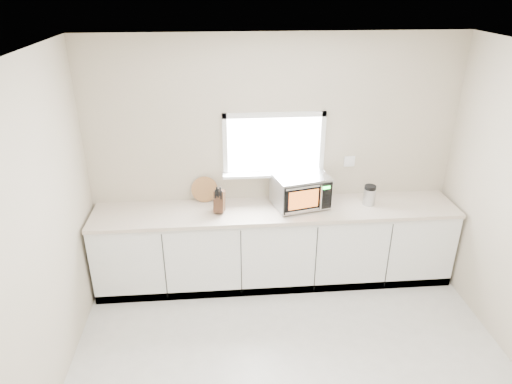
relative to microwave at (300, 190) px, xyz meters
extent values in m
cube|color=beige|center=(-0.26, 0.26, 0.24)|extent=(4.00, 0.02, 2.70)
cube|color=white|center=(-0.26, 0.24, 0.44)|extent=(1.00, 0.02, 0.60)
cube|color=white|center=(-0.26, 0.18, 0.12)|extent=(1.12, 0.16, 0.03)
cube|color=white|center=(-0.26, 0.23, 0.77)|extent=(1.10, 0.04, 0.05)
cube|color=white|center=(-0.26, 0.23, 0.12)|extent=(1.10, 0.04, 0.05)
cube|color=white|center=(-0.79, 0.23, 0.44)|extent=(0.05, 0.04, 0.70)
cube|color=white|center=(0.26, 0.23, 0.44)|extent=(0.05, 0.04, 0.70)
cube|color=white|center=(0.59, 0.25, 0.21)|extent=(0.12, 0.01, 0.12)
cube|color=white|center=(-0.26, -0.04, -0.67)|extent=(3.92, 0.60, 0.88)
cube|color=beige|center=(-0.26, -0.05, -0.21)|extent=(3.92, 0.64, 0.04)
cylinder|color=black|center=(-0.19, -0.21, -0.18)|extent=(0.03, 0.03, 0.02)
cylinder|color=black|center=(-0.27, 0.11, -0.18)|extent=(0.03, 0.03, 0.02)
cylinder|color=black|center=(0.26, -0.10, -0.18)|extent=(0.03, 0.03, 0.02)
cylinder|color=black|center=(0.19, 0.22, -0.18)|extent=(0.03, 0.03, 0.02)
cube|color=#B5B7BD|center=(0.00, 0.01, 0.00)|extent=(0.64, 0.54, 0.33)
cube|color=black|center=(0.05, -0.21, 0.00)|extent=(0.52, 0.14, 0.29)
cube|color=orange|center=(0.00, -0.22, 0.00)|extent=(0.32, 0.08, 0.20)
cylinder|color=silver|center=(0.18, -0.20, 0.00)|extent=(0.02, 0.02, 0.26)
cube|color=black|center=(0.23, -0.17, 0.00)|extent=(0.13, 0.04, 0.29)
cube|color=#19FF33|center=(0.23, -0.17, 0.10)|extent=(0.09, 0.03, 0.03)
cube|color=silver|center=(0.00, 0.01, 0.17)|extent=(0.64, 0.54, 0.01)
cube|color=#442A18|center=(-0.87, -0.07, -0.06)|extent=(0.14, 0.23, 0.26)
cube|color=black|center=(-0.91, -0.11, 0.04)|extent=(0.02, 0.04, 0.09)
cube|color=black|center=(-0.88, -0.12, 0.05)|extent=(0.02, 0.04, 0.09)
cube|color=black|center=(-0.85, -0.13, 0.03)|extent=(0.02, 0.04, 0.09)
cube|color=black|center=(-0.89, -0.12, 0.07)|extent=(0.02, 0.04, 0.09)
cube|color=black|center=(-0.86, -0.12, 0.07)|extent=(0.02, 0.04, 0.09)
cylinder|color=#A67B40|center=(-1.03, 0.20, -0.04)|extent=(0.29, 0.07, 0.29)
cylinder|color=#B5B7BD|center=(0.76, -0.03, -0.10)|extent=(0.16, 0.16, 0.18)
cylinder|color=black|center=(0.76, -0.03, 0.02)|extent=(0.16, 0.16, 0.04)
camera|label=1|loc=(-0.85, -4.37, 2.06)|focal=32.00mm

